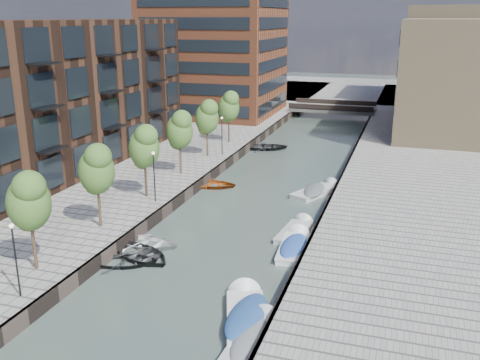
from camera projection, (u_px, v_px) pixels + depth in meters
The scene contains 31 objects.
water at pixel (287, 169), 55.83m from camera, with size 300.00×300.00×0.00m, color #38473F.
quay_left at pixel (4, 141), 66.22m from camera, with size 60.00×140.00×1.00m, color gray.
quay_right at pixel (451, 178), 51.00m from camera, with size 20.00×140.00×1.00m, color gray.
quay_wall_left at pixel (232, 160), 57.47m from camera, with size 0.25×140.00×1.00m, color #332823.
quay_wall_right at pixel (346, 169), 53.90m from camera, with size 0.25×140.00×1.00m, color #332823.
far_closure at pixel (353, 91), 110.29m from camera, with size 80.00×40.00×1.00m, color gray.
apartment_block at pixel (58, 97), 50.24m from camera, with size 8.00×38.00×14.00m, color black.
tower at pixel (216, 11), 78.87m from camera, with size 18.00×18.00×30.00m, color brown.
tan_block_near at pixel (448, 75), 68.83m from camera, with size 12.00×25.00×14.00m, color #8F7958.
tan_block_far at pixel (442, 54), 92.20m from camera, with size 12.00×20.00×16.00m, color #8F7958.
bridge at pixel (333, 108), 84.55m from camera, with size 13.00×6.00×1.30m.
tree_1 at pixel (28, 200), 30.37m from camera, with size 2.50×2.50×5.95m.
tree_2 at pixel (96, 168), 36.74m from camera, with size 2.50×2.50×5.95m.
tree_3 at pixel (144, 145), 43.11m from camera, with size 2.50×2.50×5.95m.
tree_4 at pixel (179, 129), 49.48m from camera, with size 2.50×2.50×5.95m.
tree_5 at pixel (207, 116), 55.85m from camera, with size 2.50×2.50×5.95m.
tree_6 at pixel (229, 106), 62.22m from camera, with size 2.50×2.50×5.95m.
lamp_0 at pixel (15, 253), 27.78m from camera, with size 0.24×0.24×4.12m.
lamp_1 at pixel (154, 171), 42.34m from camera, with size 0.24×0.24×4.12m.
lamp_2 at pixel (222, 132), 56.91m from camera, with size 0.24×0.24×4.12m.
sloop_0 at pixel (126, 264), 34.39m from camera, with size 2.96×4.15×0.86m, color black.
sloop_1 at pixel (142, 258), 35.24m from camera, with size 3.47×4.87×1.01m, color black.
sloop_2 at pixel (212, 187), 50.03m from camera, with size 3.27×4.58×0.95m, color #A14411.
sloop_3 at pixel (148, 246), 37.12m from camera, with size 3.25×4.55×0.94m, color silver.
sloop_4 at pixel (267, 149), 64.19m from camera, with size 3.61×5.05×1.05m, color black.
motorboat_0 at pixel (246, 315), 28.14m from camera, with size 3.75×6.09×1.92m.
motorboat_1 at pixel (253, 338), 26.11m from camera, with size 1.92×5.00×1.64m.
motorboat_2 at pixel (296, 231), 39.46m from camera, with size 2.06×4.84×1.57m.
motorboat_3 at pixel (294, 246), 36.61m from camera, with size 2.18×5.29×1.72m.
motorboat_4 at pixel (317, 191), 48.08m from camera, with size 3.90×5.60×1.78m.
car at pixel (408, 115), 76.90m from camera, with size 1.59×3.94×1.34m, color silver.
Camera 1 is at (11.76, -12.64, 15.27)m, focal length 40.00 mm.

